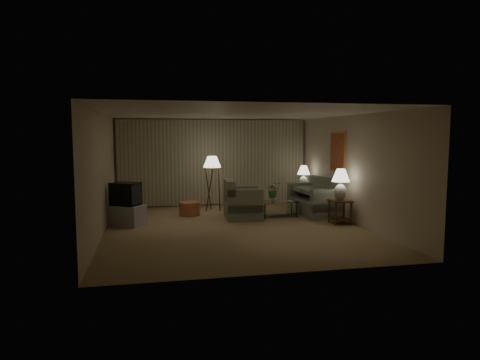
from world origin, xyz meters
name	(u,v)px	position (x,y,z in m)	size (l,w,h in m)	color
ground	(235,228)	(0.00, 0.00, 0.00)	(7.00, 7.00, 0.00)	#9A8355
room_shell	(225,152)	(0.02, 1.51, 1.75)	(6.04, 7.02, 2.72)	#C5B397
sofa	(314,200)	(2.50, 1.25, 0.40)	(1.89, 1.09, 0.80)	gray
armchair	(243,203)	(0.43, 1.06, 0.41)	(1.09, 1.05, 0.82)	gray
side_table_near	(340,208)	(2.65, -0.10, 0.41)	(0.50, 0.50, 0.60)	#3B2110
side_table_far	(303,194)	(2.65, 2.50, 0.41)	(0.55, 0.46, 0.60)	#3B2110
table_lamp_near	(341,182)	(2.65, -0.10, 1.06)	(0.45, 0.45, 0.77)	silver
table_lamp_far	(304,174)	(2.65, 2.50, 1.00)	(0.39, 0.39, 0.67)	silver
coffee_table	(279,206)	(1.44, 1.15, 0.28)	(1.02, 0.55, 0.41)	silver
tv_cabinet	(126,215)	(-2.55, 0.80, 0.25)	(1.01, 0.92, 0.50)	#ACACAE
crt_tv	(125,194)	(-2.55, 0.80, 0.78)	(0.80, 0.74, 0.56)	black
floor_lamp	(212,182)	(-0.19, 2.40, 0.84)	(0.52, 0.52, 1.59)	#3B2110
ottoman	(189,209)	(-0.91, 1.78, 0.19)	(0.56, 0.56, 0.37)	#B5633D
vase	(273,199)	(1.29, 1.15, 0.49)	(0.15, 0.15, 0.15)	white
flowers	(273,188)	(1.29, 1.15, 0.78)	(0.39, 0.34, 0.43)	#397634
book	(289,201)	(1.69, 1.05, 0.42)	(0.15, 0.20, 0.02)	olive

